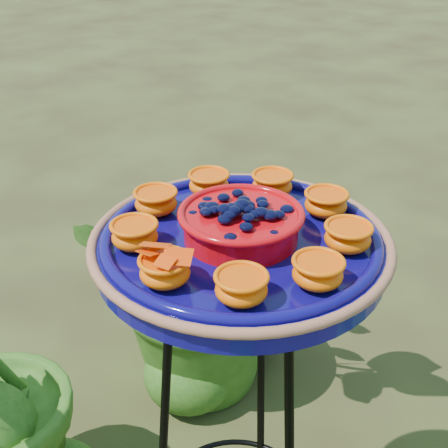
{
  "coord_description": "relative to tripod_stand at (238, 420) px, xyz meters",
  "views": [
    {
      "loc": [
        0.53,
        -0.62,
        1.55
      ],
      "look_at": [
        -0.09,
        0.05,
        1.04
      ],
      "focal_mm": 50.0,
      "sensor_mm": 36.0,
      "label": 1
    }
  ],
  "objects": [
    {
      "name": "shrub_back_left",
      "position": [
        -0.57,
        0.53,
        -0.15
      ],
      "size": [
        1.04,
        1.02,
        0.87
      ],
      "primitive_type": "imported",
      "rotation": [
        0.0,
        0.0,
        0.66
      ],
      "color": "#295115",
      "rests_on": "ground"
    },
    {
      "name": "feeder_dish",
      "position": [
        0.0,
        -0.0,
        0.43
      ],
      "size": [
        0.63,
        0.63,
        0.12
      ],
      "rotation": [
        0.0,
        0.0,
        0.37
      ],
      "color": "#0C075C",
      "rests_on": "tripod_stand"
    },
    {
      "name": "tripod_stand",
      "position": [
        0.0,
        0.0,
        0.0
      ],
      "size": [
        0.45,
        0.45,
        0.97
      ],
      "rotation": [
        0.0,
        0.0,
        0.37
      ],
      "color": "black",
      "rests_on": "ground"
    }
  ]
}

